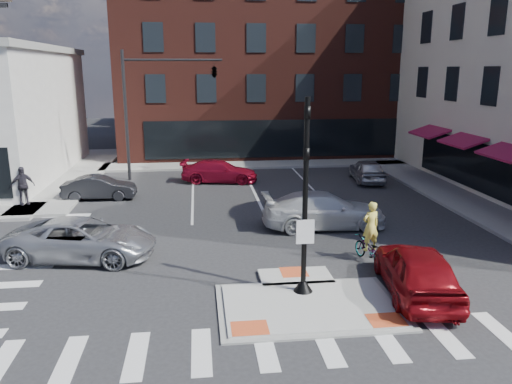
{
  "coord_description": "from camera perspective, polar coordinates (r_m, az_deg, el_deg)",
  "views": [
    {
      "loc": [
        -3.15,
        -13.72,
        6.87
      ],
      "look_at": [
        -0.84,
        5.82,
        2.0
      ],
      "focal_mm": 35.0,
      "sensor_mm": 36.0,
      "label": 1
    }
  ],
  "objects": [
    {
      "name": "building_far_left",
      "position": [
        65.76,
        -7.64,
        12.15
      ],
      "size": [
        10.0,
        12.0,
        10.0
      ],
      "primitive_type": "cube",
      "color": "slate",
      "rests_on": "ground"
    },
    {
      "name": "red_sedan",
      "position": [
        16.43,
        17.89,
        -8.45
      ],
      "size": [
        2.65,
        5.01,
        1.62
      ],
      "primitive_type": "imported",
      "rotation": [
        0.0,
        0.0,
        2.98
      ],
      "color": "maroon",
      "rests_on": "ground"
    },
    {
      "name": "bg_car_dark",
      "position": [
        28.23,
        -17.48,
        0.48
      ],
      "size": [
        3.88,
        1.42,
        1.27
      ],
      "primitive_type": "imported",
      "rotation": [
        0.0,
        0.0,
        1.55
      ],
      "color": "black",
      "rests_on": "ground"
    },
    {
      "name": "ground",
      "position": [
        15.67,
        5.69,
        -12.18
      ],
      "size": [
        120.0,
        120.0,
        0.0
      ],
      "primitive_type": "plane",
      "color": "#28282B",
      "rests_on": "ground"
    },
    {
      "name": "refuge_island",
      "position": [
        15.42,
        5.9,
        -12.43
      ],
      "size": [
        5.4,
        4.65,
        0.13
      ],
      "color": "gray",
      "rests_on": "ground"
    },
    {
      "name": "signal_pole",
      "position": [
        15.16,
        5.58,
        -3.5
      ],
      "size": [
        0.6,
        0.6,
        5.98
      ],
      "color": "black",
      "rests_on": "refuge_island"
    },
    {
      "name": "mast_arm_signal",
      "position": [
        31.73,
        -7.5,
        12.59
      ],
      "size": [
        6.1,
        2.24,
        8.0
      ],
      "color": "black",
      "rests_on": "ground"
    },
    {
      "name": "bg_car_red",
      "position": [
        31.08,
        -4.21,
        2.37
      ],
      "size": [
        4.93,
        2.63,
        1.36
      ],
      "primitive_type": "imported",
      "rotation": [
        0.0,
        0.0,
        1.41
      ],
      "color": "maroon",
      "rests_on": "ground"
    },
    {
      "name": "building_n",
      "position": [
        46.14,
        0.96,
        15.05
      ],
      "size": [
        24.4,
        18.4,
        15.5
      ],
      "color": "#4B1E17",
      "rests_on": "ground"
    },
    {
      "name": "cyclist",
      "position": [
        18.65,
        12.87,
        -5.58
      ],
      "size": [
        1.09,
        1.91,
        2.27
      ],
      "rotation": [
        0.0,
        0.0,
        3.41
      ],
      "color": "#3F3F44",
      "rests_on": "ground"
    },
    {
      "name": "bg_car_silver",
      "position": [
        31.93,
        12.57,
        2.44
      ],
      "size": [
        2.1,
        4.33,
        1.43
      ],
      "primitive_type": "imported",
      "rotation": [
        0.0,
        0.0,
        3.04
      ],
      "color": "#BABBC2",
      "rests_on": "ground"
    },
    {
      "name": "sidewalk_e",
      "position": [
        28.35,
        22.99,
        -1.1
      ],
      "size": [
        3.0,
        24.0,
        0.15
      ],
      "primitive_type": "cube",
      "color": "gray",
      "rests_on": "ground"
    },
    {
      "name": "white_pickup",
      "position": [
        22.28,
        7.78,
        -2.06
      ],
      "size": [
        5.46,
        2.22,
        1.58
      ],
      "primitive_type": "imported",
      "rotation": [
        0.0,
        0.0,
        1.57
      ],
      "color": "silver",
      "rests_on": "ground"
    },
    {
      "name": "pedestrian_b",
      "position": [
        27.8,
        -25.13,
        0.65
      ],
      "size": [
        1.24,
        0.96,
        1.96
      ],
      "primitive_type": "imported",
      "rotation": [
        0.0,
        0.0,
        0.49
      ],
      "color": "#2C2932",
      "rests_on": "sidewalk_nw"
    },
    {
      "name": "sidewalk_n",
      "position": [
        36.88,
        2.99,
        3.26
      ],
      "size": [
        26.0,
        3.0,
        0.15
      ],
      "primitive_type": "cube",
      "color": "gray",
      "rests_on": "ground"
    },
    {
      "name": "silver_suv",
      "position": [
        19.6,
        -19.26,
        -5.12
      ],
      "size": [
        5.74,
        3.37,
        1.5
      ],
      "primitive_type": "imported",
      "rotation": [
        0.0,
        0.0,
        1.4
      ],
      "color": "#BBBDC3",
      "rests_on": "ground"
    },
    {
      "name": "building_far_right",
      "position": [
        68.81,
        3.53,
        13.15
      ],
      "size": [
        12.0,
        12.0,
        12.0
      ],
      "primitive_type": "cube",
      "color": "brown",
      "rests_on": "ground"
    }
  ]
}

